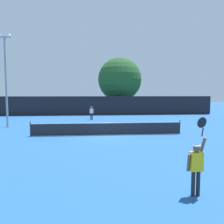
{
  "coord_description": "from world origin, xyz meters",
  "views": [
    {
      "loc": [
        -1.15,
        -16.89,
        3.16
      ],
      "look_at": [
        0.6,
        2.76,
        1.53
      ],
      "focal_mm": 36.19,
      "sensor_mm": 36.0,
      "label": 1
    }
  ],
  "objects_px": {
    "tennis_ball": "(92,143)",
    "parked_car_near": "(132,107)",
    "light_pole": "(6,75)",
    "player_receiving": "(92,112)",
    "parked_car_mid": "(151,106)",
    "player_serving": "(196,162)",
    "large_tree": "(120,80)"
  },
  "relations": [
    {
      "from": "tennis_ball",
      "to": "parked_car_near",
      "type": "bearing_deg",
      "value": 74.32
    },
    {
      "from": "light_pole",
      "to": "parked_car_near",
      "type": "bearing_deg",
      "value": 50.14
    },
    {
      "from": "player_receiving",
      "to": "parked_car_mid",
      "type": "height_order",
      "value": "parked_car_mid"
    },
    {
      "from": "tennis_ball",
      "to": "parked_car_mid",
      "type": "relative_size",
      "value": 0.02
    },
    {
      "from": "player_receiving",
      "to": "parked_car_mid",
      "type": "bearing_deg",
      "value": -128.74
    },
    {
      "from": "light_pole",
      "to": "parked_car_mid",
      "type": "distance_m",
      "value": 27.24
    },
    {
      "from": "player_receiving",
      "to": "light_pole",
      "type": "height_order",
      "value": "light_pole"
    },
    {
      "from": "parked_car_near",
      "to": "parked_car_mid",
      "type": "xyz_separation_m",
      "value": [
        3.85,
        1.26,
        0.0
      ]
    },
    {
      "from": "parked_car_mid",
      "to": "tennis_ball",
      "type": "bearing_deg",
      "value": -118.36
    },
    {
      "from": "player_serving",
      "to": "parked_car_near",
      "type": "distance_m",
      "value": 33.37
    },
    {
      "from": "player_receiving",
      "to": "parked_car_near",
      "type": "height_order",
      "value": "parked_car_near"
    },
    {
      "from": "player_receiving",
      "to": "tennis_ball",
      "type": "xyz_separation_m",
      "value": [
        0.02,
        -13.09,
        -0.9
      ]
    },
    {
      "from": "light_pole",
      "to": "parked_car_mid",
      "type": "height_order",
      "value": "light_pole"
    },
    {
      "from": "parked_car_mid",
      "to": "large_tree",
      "type": "bearing_deg",
      "value": -154.67
    },
    {
      "from": "player_receiving",
      "to": "light_pole",
      "type": "relative_size",
      "value": 0.18
    },
    {
      "from": "parked_car_near",
      "to": "parked_car_mid",
      "type": "relative_size",
      "value": 0.96
    },
    {
      "from": "player_serving",
      "to": "large_tree",
      "type": "distance_m",
      "value": 30.81
    },
    {
      "from": "player_receiving",
      "to": "player_serving",
      "type": "bearing_deg",
      "value": 98.9
    },
    {
      "from": "player_receiving",
      "to": "parked_car_near",
      "type": "distance_m",
      "value": 14.45
    },
    {
      "from": "tennis_ball",
      "to": "light_pole",
      "type": "bearing_deg",
      "value": 135.72
    },
    {
      "from": "light_pole",
      "to": "parked_car_mid",
      "type": "bearing_deg",
      "value": 45.58
    },
    {
      "from": "parked_car_near",
      "to": "parked_car_mid",
      "type": "distance_m",
      "value": 4.05
    },
    {
      "from": "light_pole",
      "to": "parked_car_near",
      "type": "relative_size",
      "value": 2.03
    },
    {
      "from": "tennis_ball",
      "to": "light_pole",
      "type": "xyz_separation_m",
      "value": [
        -7.82,
        7.63,
        4.79
      ]
    },
    {
      "from": "large_tree",
      "to": "parked_car_mid",
      "type": "xyz_separation_m",
      "value": [
        6.44,
        3.92,
        -4.65
      ]
    },
    {
      "from": "player_serving",
      "to": "tennis_ball",
      "type": "relative_size",
      "value": 35.74
    },
    {
      "from": "parked_car_near",
      "to": "parked_car_mid",
      "type": "height_order",
      "value": "same"
    },
    {
      "from": "large_tree",
      "to": "light_pole",
      "type": "bearing_deg",
      "value": -129.04
    },
    {
      "from": "tennis_ball",
      "to": "light_pole",
      "type": "relative_size",
      "value": 0.01
    },
    {
      "from": "parked_car_mid",
      "to": "light_pole",
      "type": "bearing_deg",
      "value": -140.46
    },
    {
      "from": "player_receiving",
      "to": "light_pole",
      "type": "bearing_deg",
      "value": 34.98
    },
    {
      "from": "player_serving",
      "to": "parked_car_mid",
      "type": "bearing_deg",
      "value": 77.17
    }
  ]
}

